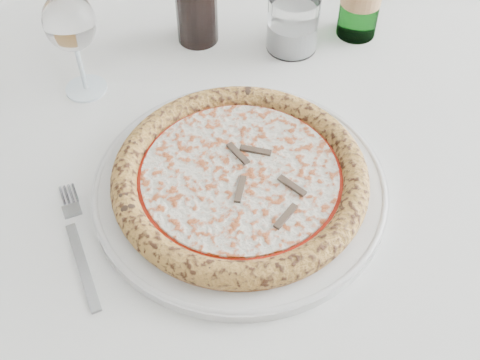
{
  "coord_description": "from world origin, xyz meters",
  "views": [
    {
      "loc": [
        -0.39,
        -0.28,
        1.34
      ],
      "look_at": [
        -0.23,
        0.18,
        0.78
      ],
      "focal_mm": 45.0,
      "sensor_mm": 36.0,
      "label": 1
    }
  ],
  "objects_px": {
    "wine_glass": "(70,25)",
    "tumbler": "(293,26)",
    "dining_table": "(219,180)",
    "pizza": "(240,177)",
    "plate": "(240,186)"
  },
  "relations": [
    {
      "from": "plate",
      "to": "tumbler",
      "type": "relative_size",
      "value": 4.15
    },
    {
      "from": "wine_glass",
      "to": "tumbler",
      "type": "distance_m",
      "value": 0.33
    },
    {
      "from": "dining_table",
      "to": "pizza",
      "type": "relative_size",
      "value": 4.65
    },
    {
      "from": "dining_table",
      "to": "plate",
      "type": "bearing_deg",
      "value": -90.0
    },
    {
      "from": "pizza",
      "to": "tumbler",
      "type": "distance_m",
      "value": 0.31
    },
    {
      "from": "plate",
      "to": "pizza",
      "type": "distance_m",
      "value": 0.02
    },
    {
      "from": "plate",
      "to": "wine_glass",
      "type": "bearing_deg",
      "value": 121.03
    },
    {
      "from": "dining_table",
      "to": "tumbler",
      "type": "height_order",
      "value": "tumbler"
    },
    {
      "from": "wine_glass",
      "to": "plate",
      "type": "bearing_deg",
      "value": -58.97
    },
    {
      "from": "plate",
      "to": "tumbler",
      "type": "xyz_separation_m",
      "value": [
        0.17,
        0.25,
        0.03
      ]
    },
    {
      "from": "dining_table",
      "to": "plate",
      "type": "distance_m",
      "value": 0.14
    },
    {
      "from": "dining_table",
      "to": "wine_glass",
      "type": "bearing_deg",
      "value": 134.73
    },
    {
      "from": "wine_glass",
      "to": "tumbler",
      "type": "relative_size",
      "value": 1.78
    },
    {
      "from": "pizza",
      "to": "tumbler",
      "type": "height_order",
      "value": "tumbler"
    },
    {
      "from": "wine_glass",
      "to": "tumbler",
      "type": "bearing_deg",
      "value": -0.14
    }
  ]
}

